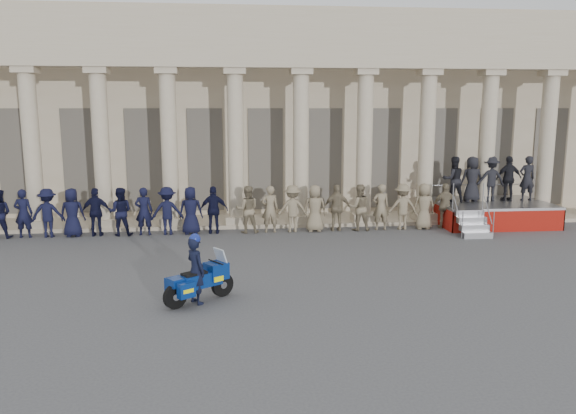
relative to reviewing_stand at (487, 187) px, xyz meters
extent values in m
plane|color=#464648|center=(-9.02, -7.62, -1.54)|extent=(90.00, 90.00, 0.00)
cube|color=tan|center=(-9.02, 7.38, 2.96)|extent=(40.00, 10.00, 9.00)
cube|color=tan|center=(-9.02, 1.18, -1.46)|extent=(40.00, 2.60, 0.15)
cube|color=tan|center=(-9.02, 0.38, 5.25)|extent=(35.80, 1.00, 1.00)
cube|color=tan|center=(-9.02, 0.38, 6.35)|extent=(35.80, 1.00, 1.20)
cube|color=tan|center=(-18.12, 0.38, -1.24)|extent=(0.90, 0.90, 0.30)
cylinder|color=tan|center=(-18.12, 0.38, 1.71)|extent=(0.64, 0.64, 5.60)
cube|color=tan|center=(-18.12, 0.38, 4.63)|extent=(0.85, 0.85, 0.24)
cube|color=tan|center=(-15.52, 0.38, -1.24)|extent=(0.90, 0.90, 0.30)
cylinder|color=tan|center=(-15.52, 0.38, 1.71)|extent=(0.64, 0.64, 5.60)
cube|color=tan|center=(-15.52, 0.38, 4.63)|extent=(0.85, 0.85, 0.24)
cube|color=tan|center=(-12.92, 0.38, -1.24)|extent=(0.90, 0.90, 0.30)
cylinder|color=tan|center=(-12.92, 0.38, 1.71)|extent=(0.64, 0.64, 5.60)
cube|color=tan|center=(-12.92, 0.38, 4.63)|extent=(0.85, 0.85, 0.24)
cube|color=tan|center=(-10.32, 0.38, -1.24)|extent=(0.90, 0.90, 0.30)
cylinder|color=tan|center=(-10.32, 0.38, 1.71)|extent=(0.64, 0.64, 5.60)
cube|color=tan|center=(-10.32, 0.38, 4.63)|extent=(0.85, 0.85, 0.24)
cube|color=tan|center=(-7.72, 0.38, -1.24)|extent=(0.90, 0.90, 0.30)
cylinder|color=tan|center=(-7.72, 0.38, 1.71)|extent=(0.64, 0.64, 5.60)
cube|color=tan|center=(-7.72, 0.38, 4.63)|extent=(0.85, 0.85, 0.24)
cube|color=tan|center=(-5.12, 0.38, -1.24)|extent=(0.90, 0.90, 0.30)
cylinder|color=tan|center=(-5.12, 0.38, 1.71)|extent=(0.64, 0.64, 5.60)
cube|color=tan|center=(-5.12, 0.38, 4.63)|extent=(0.85, 0.85, 0.24)
cube|color=tan|center=(-2.52, 0.38, -1.24)|extent=(0.90, 0.90, 0.30)
cylinder|color=tan|center=(-2.52, 0.38, 1.71)|extent=(0.64, 0.64, 5.60)
cube|color=tan|center=(-2.52, 0.38, 4.63)|extent=(0.85, 0.85, 0.24)
cube|color=tan|center=(0.08, 0.38, -1.24)|extent=(0.90, 0.90, 0.30)
cylinder|color=tan|center=(0.08, 0.38, 1.71)|extent=(0.64, 0.64, 5.60)
cube|color=tan|center=(0.08, 0.38, 4.63)|extent=(0.85, 0.85, 0.24)
cube|color=tan|center=(2.68, 0.38, -1.24)|extent=(0.90, 0.90, 0.30)
cylinder|color=tan|center=(2.68, 0.38, 1.71)|extent=(0.64, 0.64, 5.60)
cube|color=tan|center=(2.68, 0.38, 4.63)|extent=(0.85, 0.85, 0.24)
cube|color=black|center=(-19.42, 2.40, 1.01)|extent=(1.30, 0.12, 4.20)
cube|color=black|center=(-16.82, 2.40, 1.01)|extent=(1.30, 0.12, 4.20)
cube|color=black|center=(-14.22, 2.40, 1.01)|extent=(1.30, 0.12, 4.20)
cube|color=black|center=(-11.62, 2.40, 1.01)|extent=(1.30, 0.12, 4.20)
cube|color=black|center=(-9.02, 2.40, 1.01)|extent=(1.30, 0.12, 4.20)
cube|color=black|center=(-6.42, 2.40, 1.01)|extent=(1.30, 0.12, 4.20)
cube|color=black|center=(-3.82, 2.40, 1.01)|extent=(1.30, 0.12, 4.20)
cube|color=black|center=(-1.22, 2.40, 1.01)|extent=(1.30, 0.12, 4.20)
cube|color=black|center=(1.38, 2.40, 1.01)|extent=(1.30, 0.12, 4.20)
cube|color=black|center=(3.98, 2.40, 1.01)|extent=(1.30, 0.12, 4.20)
imported|color=black|center=(-18.21, -0.77, -0.63)|extent=(0.67, 0.44, 1.83)
imported|color=black|center=(-17.33, -0.77, -0.63)|extent=(1.18, 0.68, 1.83)
imported|color=black|center=(-16.46, -0.77, -0.63)|extent=(0.89, 0.58, 1.83)
imported|color=black|center=(-15.58, -0.77, -0.63)|extent=(1.07, 0.45, 1.83)
imported|color=black|center=(-14.71, -0.77, -0.63)|extent=(0.89, 0.69, 1.83)
imported|color=black|center=(-13.83, -0.77, -0.63)|extent=(0.67, 0.44, 1.83)
imported|color=black|center=(-12.96, -0.77, -0.63)|extent=(1.18, 0.68, 1.83)
imported|color=black|center=(-12.08, -0.77, -0.63)|extent=(0.89, 0.58, 1.83)
imported|color=black|center=(-11.20, -0.77, -0.63)|extent=(1.07, 0.45, 1.83)
imported|color=#7D6F56|center=(-9.93, -0.77, -0.63)|extent=(0.89, 0.69, 1.83)
imported|color=#7D6F56|center=(-9.05, -0.77, -0.63)|extent=(0.67, 0.44, 1.83)
imported|color=#7D6F56|center=(-8.18, -0.77, -0.63)|extent=(1.18, 0.68, 1.83)
imported|color=#7D6F56|center=(-7.30, -0.77, -0.63)|extent=(0.89, 0.58, 1.83)
imported|color=#7D6F56|center=(-6.43, -0.77, -0.63)|extent=(1.07, 0.45, 1.83)
imported|color=#7D6F56|center=(-5.55, -0.77, -0.63)|extent=(0.89, 0.69, 1.83)
imported|color=#7D6F56|center=(-4.68, -0.77, -0.63)|extent=(0.67, 0.44, 1.83)
imported|color=#7D6F56|center=(-3.80, -0.77, -0.63)|extent=(1.18, 0.68, 1.83)
imported|color=#7D6F56|center=(-2.93, -0.77, -0.63)|extent=(0.89, 0.58, 1.83)
imported|color=#7D6F56|center=(-2.05, -0.77, -0.63)|extent=(1.07, 0.45, 1.83)
cube|color=gray|center=(0.21, -0.03, -0.67)|extent=(4.56, 3.26, 0.10)
cube|color=maroon|center=(0.21, -1.64, -1.13)|extent=(4.56, 0.04, 0.82)
cube|color=maroon|center=(-2.05, -0.03, -1.13)|extent=(0.04, 3.26, 0.82)
cube|color=maroon|center=(2.47, -0.03, -1.13)|extent=(0.04, 3.26, 0.82)
cube|color=gray|center=(-1.47, -2.56, -1.42)|extent=(1.10, 0.28, 0.23)
cube|color=gray|center=(-1.47, -2.28, -1.19)|extent=(1.10, 0.28, 0.23)
cube|color=gray|center=(-1.47, -2.00, -0.96)|extent=(1.10, 0.28, 0.23)
cube|color=gray|center=(-1.47, -1.72, -0.73)|extent=(1.10, 0.28, 0.23)
cylinder|color=gray|center=(0.21, 1.55, -0.12)|extent=(4.56, 0.04, 0.04)
imported|color=black|center=(-1.39, 0.17, 0.32)|extent=(0.91, 0.71, 1.87)
imported|color=black|center=(-0.59, 0.17, 0.32)|extent=(0.92, 0.60, 1.87)
imported|color=black|center=(0.21, 0.17, 0.32)|extent=(1.21, 0.70, 1.87)
imported|color=black|center=(1.01, 0.17, 0.32)|extent=(1.10, 0.46, 1.87)
imported|color=black|center=(1.81, 0.17, 0.32)|extent=(0.68, 0.45, 1.87)
cylinder|color=black|center=(-10.78, -8.14, -1.24)|extent=(0.57, 0.46, 0.61)
cylinder|color=black|center=(-11.89, -8.95, -1.24)|extent=(0.57, 0.46, 0.61)
cube|color=navy|center=(-11.30, -8.52, -0.97)|extent=(1.08, 0.93, 0.35)
cube|color=navy|center=(-10.92, -8.25, -0.82)|extent=(0.69, 0.68, 0.41)
cube|color=silver|center=(-10.92, -8.25, -1.03)|extent=(0.32, 0.34, 0.11)
cube|color=#B2BFCC|center=(-10.80, -8.16, -0.51)|extent=(0.40, 0.45, 0.49)
cube|color=black|center=(-11.45, -8.63, -0.79)|extent=(0.67, 0.60, 0.09)
cube|color=navy|center=(-11.86, -8.92, -0.90)|extent=(0.44, 0.44, 0.20)
cube|color=navy|center=(-11.61, -9.11, -1.03)|extent=(0.45, 0.41, 0.37)
cube|color=#F1EF0C|center=(-11.61, -9.11, -1.03)|extent=(0.35, 0.34, 0.09)
cube|color=navy|center=(-11.95, -8.63, -1.03)|extent=(0.45, 0.41, 0.37)
cube|color=#F1EF0C|center=(-11.95, -8.63, -1.03)|extent=(0.35, 0.34, 0.09)
cylinder|color=silver|center=(-11.80, -8.61, -1.26)|extent=(0.50, 0.40, 0.09)
cylinder|color=black|center=(-10.92, -8.25, -0.60)|extent=(0.40, 0.54, 0.03)
imported|color=black|center=(-11.41, -8.60, -0.70)|extent=(0.68, 0.73, 1.68)
sphere|color=navy|center=(-11.41, -8.60, 0.09)|extent=(0.28, 0.28, 0.28)
camera|label=1|loc=(-10.47, -22.05, 3.24)|focal=35.00mm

